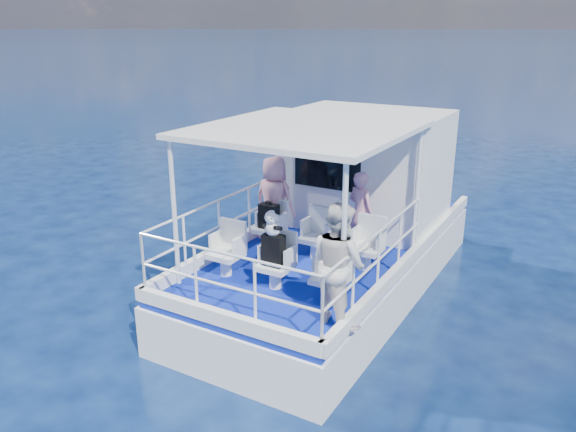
% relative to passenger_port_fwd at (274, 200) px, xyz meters
% --- Properties ---
extents(ground, '(2000.00, 2000.00, 0.00)m').
position_rel_passenger_port_fwd_xyz_m(ground, '(0.98, -0.49, -1.69)').
color(ground, '#08163C').
rests_on(ground, ground).
extents(hull, '(3.00, 7.00, 1.60)m').
position_rel_passenger_port_fwd_xyz_m(hull, '(0.98, 0.51, -1.69)').
color(hull, white).
rests_on(hull, ground).
extents(deck, '(2.90, 6.90, 0.10)m').
position_rel_passenger_port_fwd_xyz_m(deck, '(0.98, 0.51, -0.84)').
color(deck, navy).
rests_on(deck, hull).
extents(cabin, '(2.85, 2.00, 2.20)m').
position_rel_passenger_port_fwd_xyz_m(cabin, '(0.98, 1.81, 0.31)').
color(cabin, white).
rests_on(cabin, deck).
extents(canopy, '(3.00, 3.20, 0.08)m').
position_rel_passenger_port_fwd_xyz_m(canopy, '(0.98, -0.69, 1.45)').
color(canopy, white).
rests_on(canopy, cabin).
extents(canopy_posts, '(2.77, 2.97, 2.20)m').
position_rel_passenger_port_fwd_xyz_m(canopy_posts, '(0.98, -0.74, 0.31)').
color(canopy_posts, white).
rests_on(canopy_posts, deck).
extents(railings, '(2.84, 3.59, 1.00)m').
position_rel_passenger_port_fwd_xyz_m(railings, '(0.98, -1.07, -0.29)').
color(railings, white).
rests_on(railings, deck).
extents(seat_port_fwd, '(0.48, 0.46, 0.38)m').
position_rel_passenger_port_fwd_xyz_m(seat_port_fwd, '(0.08, -0.29, -0.60)').
color(seat_port_fwd, silver).
rests_on(seat_port_fwd, deck).
extents(seat_center_fwd, '(0.48, 0.46, 0.38)m').
position_rel_passenger_port_fwd_xyz_m(seat_center_fwd, '(0.98, -0.29, -0.60)').
color(seat_center_fwd, silver).
rests_on(seat_center_fwd, deck).
extents(seat_stbd_fwd, '(0.48, 0.46, 0.38)m').
position_rel_passenger_port_fwd_xyz_m(seat_stbd_fwd, '(1.88, -0.29, -0.60)').
color(seat_stbd_fwd, silver).
rests_on(seat_stbd_fwd, deck).
extents(seat_port_aft, '(0.48, 0.46, 0.38)m').
position_rel_passenger_port_fwd_xyz_m(seat_port_aft, '(0.08, -1.59, -0.60)').
color(seat_port_aft, silver).
rests_on(seat_port_aft, deck).
extents(seat_center_aft, '(0.48, 0.46, 0.38)m').
position_rel_passenger_port_fwd_xyz_m(seat_center_aft, '(0.98, -1.59, -0.60)').
color(seat_center_aft, silver).
rests_on(seat_center_aft, deck).
extents(seat_stbd_aft, '(0.48, 0.46, 0.38)m').
position_rel_passenger_port_fwd_xyz_m(seat_stbd_aft, '(1.88, -1.59, -0.60)').
color(seat_stbd_aft, silver).
rests_on(seat_stbd_aft, deck).
extents(passenger_port_fwd, '(0.59, 0.42, 1.58)m').
position_rel_passenger_port_fwd_xyz_m(passenger_port_fwd, '(0.00, 0.00, 0.00)').
color(passenger_port_fwd, pink).
rests_on(passenger_port_fwd, deck).
extents(passenger_stbd_fwd, '(0.61, 0.51, 1.43)m').
position_rel_passenger_port_fwd_xyz_m(passenger_stbd_fwd, '(1.51, 0.32, -0.08)').
color(passenger_stbd_fwd, '#CA839A').
rests_on(passenger_stbd_fwd, deck).
extents(passenger_stbd_aft, '(0.99, 0.91, 1.65)m').
position_rel_passenger_port_fwd_xyz_m(passenger_stbd_aft, '(2.21, -2.06, 0.04)').
color(passenger_stbd_aft, silver).
rests_on(passenger_stbd_aft, deck).
extents(backpack_port, '(0.33, 0.19, 0.43)m').
position_rel_passenger_port_fwd_xyz_m(backpack_port, '(0.09, -0.32, -0.19)').
color(backpack_port, black).
rests_on(backpack_port, seat_port_fwd).
extents(backpack_center, '(0.32, 0.18, 0.47)m').
position_rel_passenger_port_fwd_xyz_m(backpack_center, '(0.98, -1.64, -0.17)').
color(backpack_center, black).
rests_on(backpack_center, seat_center_aft).
extents(compact_camera, '(0.09, 0.05, 0.05)m').
position_rel_passenger_port_fwd_xyz_m(compact_camera, '(0.07, -0.32, 0.05)').
color(compact_camera, black).
rests_on(compact_camera, backpack_port).
extents(panda, '(0.26, 0.21, 0.40)m').
position_rel_passenger_port_fwd_xyz_m(panda, '(0.99, -1.66, 0.26)').
color(panda, white).
rests_on(panda, backpack_center).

